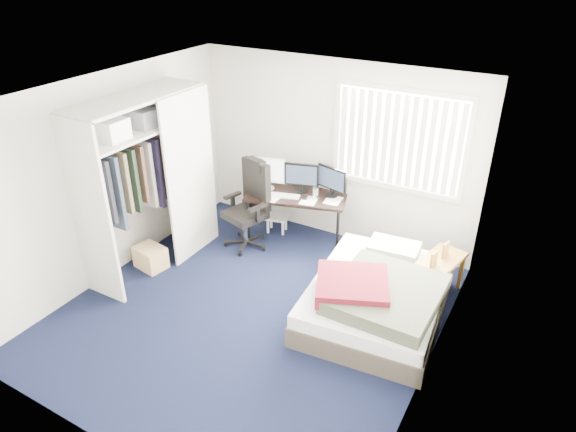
% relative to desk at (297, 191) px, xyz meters
% --- Properties ---
extents(ground, '(4.20, 4.20, 0.00)m').
position_rel_desk_xyz_m(ground, '(0.37, -1.76, -0.72)').
color(ground, black).
rests_on(ground, ground).
extents(room_shell, '(4.20, 4.20, 4.20)m').
position_rel_desk_xyz_m(room_shell, '(0.37, -1.76, 0.79)').
color(room_shell, silver).
rests_on(room_shell, ground).
extents(window_assembly, '(1.72, 0.09, 1.32)m').
position_rel_desk_xyz_m(window_assembly, '(1.27, 0.29, 0.88)').
color(window_assembly, white).
rests_on(window_assembly, ground).
extents(closet, '(0.64, 1.84, 2.22)m').
position_rel_desk_xyz_m(closet, '(-1.30, -1.49, 0.63)').
color(closet, beige).
rests_on(closet, ground).
extents(desk, '(1.50, 1.00, 1.14)m').
position_rel_desk_xyz_m(desk, '(0.00, 0.00, 0.00)').
color(desk, black).
rests_on(desk, ground).
extents(office_chair, '(0.72, 0.72, 1.23)m').
position_rel_desk_xyz_m(office_chair, '(-0.48, -0.48, -0.25)').
color(office_chair, black).
rests_on(office_chair, ground).
extents(footstool, '(0.36, 0.31, 0.25)m').
position_rel_desk_xyz_m(footstool, '(-0.32, -0.02, -0.53)').
color(footstool, white).
rests_on(footstool, ground).
extents(nightstand, '(0.53, 0.80, 0.69)m').
position_rel_desk_xyz_m(nightstand, '(2.12, -0.41, -0.28)').
color(nightstand, brown).
rests_on(nightstand, ground).
extents(bed, '(1.59, 2.02, 0.63)m').
position_rel_desk_xyz_m(bed, '(1.64, -1.12, -0.45)').
color(bed, '#41382F').
rests_on(bed, ground).
extents(pine_box, '(0.43, 0.35, 0.29)m').
position_rel_desk_xyz_m(pine_box, '(-1.28, -1.63, -0.57)').
color(pine_box, tan).
rests_on(pine_box, ground).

